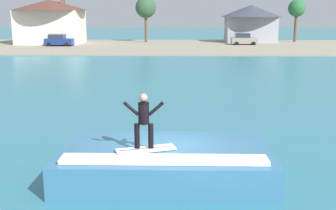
{
  "coord_description": "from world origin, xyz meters",
  "views": [
    {
      "loc": [
        0.34,
        -12.48,
        5.14
      ],
      "look_at": [
        -0.02,
        3.93,
        1.46
      ],
      "focal_mm": 44.65,
      "sensor_mm": 36.0,
      "label": 1
    }
  ],
  "objects": [
    {
      "name": "car_near_shore",
      "position": [
        -17.35,
        49.99,
        0.95
      ],
      "size": [
        4.09,
        2.25,
        1.86
      ],
      "color": "navy",
      "rests_on": "ground_plane"
    },
    {
      "name": "shoreline_bank",
      "position": [
        0.0,
        50.62,
        0.07
      ],
      "size": [
        120.0,
        26.77,
        0.13
      ],
      "color": "gray",
      "rests_on": "ground_plane"
    },
    {
      "name": "car_far_shore",
      "position": [
        10.64,
        52.99,
        0.94
      ],
      "size": [
        3.95,
        2.16,
        1.86
      ],
      "color": "gray",
      "rests_on": "ground_plane"
    },
    {
      "name": "tree_tall_bare",
      "position": [
        20.28,
        59.51,
        5.54
      ],
      "size": [
        2.85,
        2.85,
        7.11
      ],
      "color": "brown",
      "rests_on": "ground_plane"
    },
    {
      "name": "house_gabled_white",
      "position": [
        12.51,
        58.4,
        3.72
      ],
      "size": [
        10.04,
        10.04,
        6.22
      ],
      "color": "#9EA3AD",
      "rests_on": "ground_plane"
    },
    {
      "name": "tree_short_bushy",
      "position": [
        -4.92,
        58.29,
        5.72
      ],
      "size": [
        3.42,
        3.42,
        7.5
      ],
      "color": "brown",
      "rests_on": "ground_plane"
    },
    {
      "name": "surfboard",
      "position": [
        -0.58,
        -0.64,
        1.13
      ],
      "size": [
        1.84,
        1.0,
        0.06
      ],
      "color": "white",
      "rests_on": "wave_crest"
    },
    {
      "name": "house_with_chimney",
      "position": [
        -19.8,
        54.6,
        4.02
      ],
      "size": [
        12.05,
        12.05,
        7.57
      ],
      "color": "silver",
      "rests_on": "ground_plane"
    },
    {
      "name": "surfer",
      "position": [
        -0.64,
        -0.61,
        2.09
      ],
      "size": [
        1.21,
        0.32,
        1.66
      ],
      "color": "black",
      "rests_on": "surfboard"
    },
    {
      "name": "ground_plane",
      "position": [
        0.0,
        0.0,
        0.0
      ],
      "size": [
        260.0,
        260.0,
        0.0
      ],
      "primitive_type": "plane",
      "color": "teal"
    },
    {
      "name": "wave_crest",
      "position": [
        -0.02,
        -0.07,
        0.52
      ],
      "size": [
        6.54,
        3.79,
        1.1
      ],
      "color": "teal",
      "rests_on": "ground_plane"
    }
  ]
}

